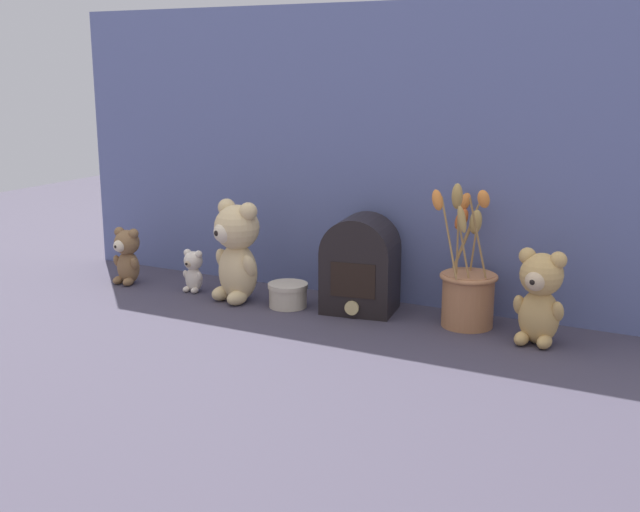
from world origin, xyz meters
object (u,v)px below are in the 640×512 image
Objects in this scene: decorative_tin_tall at (288,295)px; teddy_bear_tiny at (193,270)px; teddy_bear_small at (126,255)px; vintage_radio at (360,265)px; teddy_bear_medium at (540,295)px; teddy_bear_large at (237,249)px; flower_vase at (468,288)px.

teddy_bear_tiny is at bearing 179.62° from decorative_tin_tall.
teddy_bear_small is 0.66× the size of vintage_radio.
teddy_bear_tiny is at bearing -179.33° from teddy_bear_medium.
teddy_bear_small is at bearing -179.00° from teddy_bear_large.
decorative_tin_tall is (0.26, -0.00, -0.03)m from teddy_bear_tiny.
flower_vase is (0.66, 0.05, 0.03)m from teddy_bear_tiny.
teddy_bear_small is 1.56× the size of decorative_tin_tall.
teddy_bear_medium is 1.83× the size of teddy_bear_tiny.
teddy_bear_small is at bearing -174.69° from teddy_bear_tiny.
teddy_bear_tiny is (0.19, 0.02, -0.02)m from teddy_bear_small.
teddy_bear_medium is at bearing 1.17° from decorative_tin_tall.
teddy_bear_small is 0.46m from decorative_tin_tall.
vintage_radio is 2.37× the size of decorative_tin_tall.
teddy_bear_large reaches higher than teddy_bear_small.
flower_vase reaches higher than teddy_bear_tiny.
teddy_bear_large is 0.53m from flower_vase.
decorative_tin_tall is (0.46, 0.02, -0.05)m from teddy_bear_small.
teddy_bear_small is (-1.01, -0.03, -0.03)m from teddy_bear_medium.
teddy_bear_tiny is (-0.82, -0.01, -0.05)m from teddy_bear_medium.
teddy_bear_small is (-0.33, -0.01, -0.05)m from teddy_bear_large.
teddy_bear_large reaches higher than teddy_bear_medium.
teddy_bear_medium is at bearing -5.21° from vintage_radio.
flower_vase is at bearing 4.64° from teddy_bear_tiny.
flower_vase reaches higher than vintage_radio.
teddy_bear_small reaches higher than teddy_bear_tiny.
vintage_radio is at bearing 6.25° from teddy_bear_tiny.
teddy_bear_large is 2.59× the size of decorative_tin_tall.
teddy_bear_medium is at bearing 1.81° from teddy_bear_large.
flower_vase reaches higher than teddy_bear_medium.
teddy_bear_medium is 1.01m from teddy_bear_small.
vintage_radio is (0.29, 0.06, -0.02)m from teddy_bear_large.
flower_vase is (-0.16, 0.04, -0.02)m from teddy_bear_medium.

